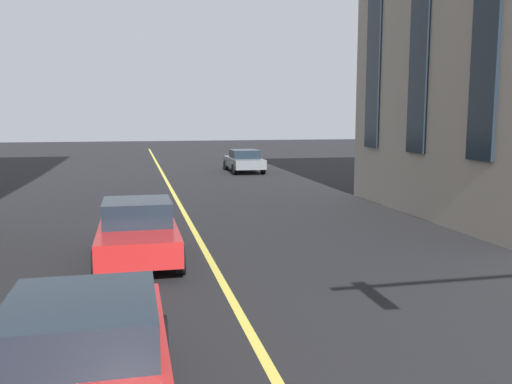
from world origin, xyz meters
name	(u,v)px	position (x,y,z in m)	size (l,w,h in m)	color
lane_centre_line	(185,215)	(20.00, 0.00, 0.00)	(80.00, 0.16, 0.01)	#D8C64C
car_red_mid	(138,231)	(14.33, 1.62, 0.70)	(3.90, 1.89, 1.40)	#B21E1E
car_red_parked_b	(82,365)	(7.50, 2.28, 0.70)	(4.40, 1.95, 1.37)	#B21E1E
car_grey_oncoming	(244,161)	(33.97, -4.90, 0.70)	(4.40, 1.95, 1.37)	slate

